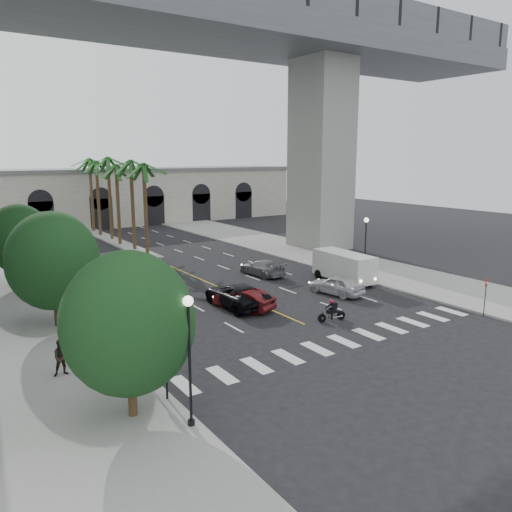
# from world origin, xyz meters

# --- Properties ---
(ground) EXTENTS (140.00, 140.00, 0.00)m
(ground) POSITION_xyz_m (0.00, 0.00, 0.00)
(ground) COLOR black
(ground) RESTS_ON ground
(sidewalk_left) EXTENTS (8.00, 100.00, 0.15)m
(sidewalk_left) POSITION_xyz_m (-15.00, 15.00, 0.07)
(sidewalk_left) COLOR gray
(sidewalk_left) RESTS_ON ground
(sidewalk_right) EXTENTS (8.00, 100.00, 0.15)m
(sidewalk_right) POSITION_xyz_m (15.00, 15.00, 0.07)
(sidewalk_right) COLOR gray
(sidewalk_right) RESTS_ON ground
(median) EXTENTS (2.00, 24.00, 0.20)m
(median) POSITION_xyz_m (0.00, 38.00, 0.10)
(median) COLOR gray
(median) RESTS_ON ground
(pier_building) EXTENTS (71.00, 10.50, 8.50)m
(pier_building) POSITION_xyz_m (0.00, 55.00, 4.27)
(pier_building) COLOR silver
(pier_building) RESTS_ON ground
(bridge) EXTENTS (75.00, 13.00, 26.00)m
(bridge) POSITION_xyz_m (3.42, 22.00, 18.51)
(bridge) COLOR gray
(bridge) RESTS_ON ground
(palm_a) EXTENTS (3.20, 3.20, 10.30)m
(palm_a) POSITION_xyz_m (0.00, 28.00, 9.10)
(palm_a) COLOR #47331E
(palm_a) RESTS_ON ground
(palm_b) EXTENTS (3.20, 3.20, 10.60)m
(palm_b) POSITION_xyz_m (0.10, 32.00, 9.37)
(palm_b) COLOR #47331E
(palm_b) RESTS_ON ground
(palm_c) EXTENTS (3.20, 3.20, 10.10)m
(palm_c) POSITION_xyz_m (-0.20, 36.00, 8.91)
(palm_c) COLOR #47331E
(palm_c) RESTS_ON ground
(palm_d) EXTENTS (3.20, 3.20, 10.90)m
(palm_d) POSITION_xyz_m (0.15, 40.00, 9.65)
(palm_d) COLOR #47331E
(palm_d) RESTS_ON ground
(palm_e) EXTENTS (3.20, 3.20, 10.40)m
(palm_e) POSITION_xyz_m (-0.10, 44.00, 9.19)
(palm_e) COLOR #47331E
(palm_e) RESTS_ON ground
(palm_f) EXTENTS (3.20, 3.20, 10.70)m
(palm_f) POSITION_xyz_m (0.20, 48.00, 9.46)
(palm_f) COLOR #47331E
(palm_f) RESTS_ON ground
(street_tree_near) EXTENTS (5.20, 5.20, 6.89)m
(street_tree_near) POSITION_xyz_m (-13.00, -3.00, 4.02)
(street_tree_near) COLOR #382616
(street_tree_near) RESTS_ON ground
(street_tree_mid) EXTENTS (5.44, 5.44, 7.21)m
(street_tree_mid) POSITION_xyz_m (-13.00, 10.00, 4.21)
(street_tree_mid) COLOR #382616
(street_tree_mid) RESTS_ON ground
(street_tree_far) EXTENTS (5.04, 5.04, 6.68)m
(street_tree_far) POSITION_xyz_m (-13.00, 22.00, 3.90)
(street_tree_far) COLOR #382616
(street_tree_far) RESTS_ON ground
(lamp_post_left_near) EXTENTS (0.40, 0.40, 5.35)m
(lamp_post_left_near) POSITION_xyz_m (-11.40, -5.00, 3.22)
(lamp_post_left_near) COLOR black
(lamp_post_left_near) RESTS_ON ground
(lamp_post_left_far) EXTENTS (0.40, 0.40, 5.35)m
(lamp_post_left_far) POSITION_xyz_m (-11.40, 16.00, 3.22)
(lamp_post_left_far) COLOR black
(lamp_post_left_far) RESTS_ON ground
(lamp_post_right) EXTENTS (0.40, 0.40, 5.35)m
(lamp_post_right) POSITION_xyz_m (11.40, 8.00, 3.22)
(lamp_post_right) COLOR black
(lamp_post_right) RESTS_ON ground
(traffic_signal_near) EXTENTS (0.25, 0.18, 3.65)m
(traffic_signal_near) POSITION_xyz_m (-11.30, -2.50, 2.51)
(traffic_signal_near) COLOR black
(traffic_signal_near) RESTS_ON ground
(traffic_signal_far) EXTENTS (0.25, 0.18, 3.65)m
(traffic_signal_far) POSITION_xyz_m (-11.30, 1.50, 2.51)
(traffic_signal_far) COLOR black
(traffic_signal_far) RESTS_ON ground
(motorcycle_rider) EXTENTS (1.96, 0.61, 1.43)m
(motorcycle_rider) POSITION_xyz_m (1.89, 1.53, 0.65)
(motorcycle_rider) COLOR black
(motorcycle_rider) RESTS_ON ground
(car_a) EXTENTS (2.57, 4.62, 1.49)m
(car_a) POSITION_xyz_m (6.40, 6.00, 0.74)
(car_a) COLOR silver
(car_a) RESTS_ON ground
(car_b) EXTENTS (3.01, 4.69, 1.46)m
(car_b) POSITION_xyz_m (-1.50, 6.75, 0.73)
(car_b) COLOR #511012
(car_b) RESTS_ON ground
(car_c) EXTENTS (2.71, 5.83, 1.61)m
(car_c) POSITION_xyz_m (-1.50, 7.66, 0.81)
(car_c) COLOR black
(car_c) RESTS_ON ground
(car_d) EXTENTS (2.36, 4.95, 1.39)m
(car_d) POSITION_xyz_m (5.23, 14.30, 0.70)
(car_d) COLOR slate
(car_d) RESTS_ON ground
(car_e) EXTENTS (3.07, 4.31, 1.36)m
(car_e) POSITION_xyz_m (-5.57, 18.75, 0.68)
(car_e) COLOR #0F2448
(car_e) RESTS_ON ground
(cargo_van) EXTENTS (2.65, 5.96, 2.49)m
(cargo_van) POSITION_xyz_m (9.50, 8.46, 1.39)
(cargo_van) COLOR silver
(cargo_van) RESTS_ON ground
(pedestrian_a) EXTENTS (0.73, 0.49, 1.97)m
(pedestrian_a) POSITION_xyz_m (-11.50, 1.64, 1.14)
(pedestrian_a) COLOR black
(pedestrian_a) RESTS_ON sidewalk_left
(pedestrian_b) EXTENTS (0.92, 0.75, 1.77)m
(pedestrian_b) POSITION_xyz_m (-14.44, 2.44, 1.04)
(pedestrian_b) COLOR black
(pedestrian_b) RESTS_ON sidewalk_left
(do_not_enter_sign) EXTENTS (0.62, 0.22, 2.62)m
(do_not_enter_sign) POSITION_xyz_m (10.76, -3.36, 1.90)
(do_not_enter_sign) COLOR black
(do_not_enter_sign) RESTS_ON ground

